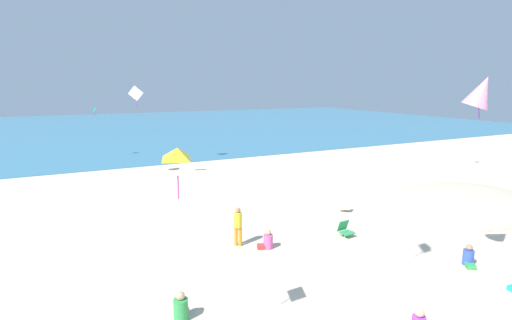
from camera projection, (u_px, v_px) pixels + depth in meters
ground_plane at (226, 225)px, 17.59m from camera, size 120.00×120.00×0.00m
ocean_water at (115, 128)px, 57.01m from camera, size 120.00×60.00×0.05m
dune_mound at (455, 207)px, 20.07m from camera, size 9.47×6.63×2.00m
beach_chair_far_left at (345, 229)px, 16.23m from camera, size 0.59×0.64×0.65m
beach_chair_far_right at (344, 206)px, 19.39m from camera, size 0.74×0.83×0.59m
person_1 at (181, 308)px, 10.45m from camera, size 0.44×0.69×0.83m
person_2 at (469, 258)px, 13.58m from camera, size 0.61×0.68×0.76m
person_5 at (267, 241)px, 14.98m from camera, size 0.69×0.52×0.77m
person_7 at (238, 224)px, 15.12m from camera, size 0.44×0.44×1.58m
kite_pink at (481, 92)px, 11.42m from camera, size 1.26×1.25×1.35m
kite_teal at (94, 111)px, 32.63m from camera, size 0.26×0.63×0.96m
kite_white at (136, 93)px, 24.38m from camera, size 0.91×0.52×1.43m
kite_yellow at (177, 154)px, 7.90m from camera, size 0.87×0.85×1.12m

